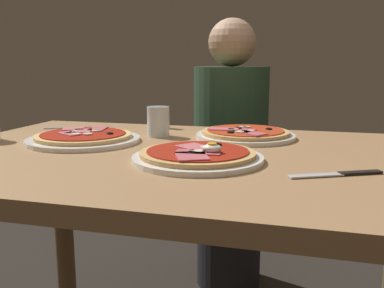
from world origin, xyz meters
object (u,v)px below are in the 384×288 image
Objects in this scene: pizza_foreground at (198,156)px; pizza_across_right at (245,134)px; dining_table at (182,197)px; knife at (342,174)px; pizza_across_left at (84,138)px; salt_shaker at (165,118)px; diner_person at (230,163)px; water_glass_far at (158,124)px; fork at (64,128)px.

pizza_foreground is 1.02× the size of pizza_across_right.
knife reaches higher than dining_table.
pizza_across_left is 0.33m from salt_shaker.
pizza_foreground is 4.42× the size of salt_shaker.
diner_person reaches higher than pizza_across_left.
water_glass_far reaches higher than pizza_across_left.
pizza_across_right reaches higher than fork.
dining_table is 8.57× the size of fork.
water_glass_far reaches higher than dining_table.
pizza_across_left is 2.08× the size of fork.
pizza_across_right is 1.59× the size of knife.
pizza_across_left reaches higher than dining_table.
water_glass_far is 0.60m from knife.
diner_person is at bearing 49.97° from fork.
pizza_foreground reaches higher than dining_table.
pizza_across_right is 0.61m from fork.
pizza_across_right is at bearing -2.17° from fork.
pizza_across_left reaches higher than fork.
pizza_across_left is 1.71× the size of knife.
knife is (0.25, -0.37, -0.01)m from pizza_across_right.
water_glass_far reaches higher than pizza_across_right.
salt_shaker reaches higher than knife.
knife is 0.15× the size of diner_person.
fork is (-0.36, 0.06, -0.04)m from water_glass_far.
pizza_foreground is 3.30× the size of water_glass_far.
dining_table is 0.30m from pizza_across_right.
pizza_across_left is 4.68× the size of salt_shaker.
pizza_across_right is 0.45m from knife.
water_glass_far is at bearing 146.48° from knife.
pizza_across_right is at bearing 22.82° from pizza_across_left.
pizza_across_right is (0.43, 0.18, 0.00)m from pizza_across_left.
pizza_across_right is 1.92× the size of fork.
pizza_across_right is at bearing 8.62° from water_glass_far.
pizza_across_right is (0.12, 0.24, 0.13)m from dining_table.
pizza_foreground is at bearing -100.28° from pizza_across_right.
fork is at bearing 170.15° from water_glass_far.
knife is (0.31, -0.05, -0.01)m from pizza_foreground.
fork is 0.34m from salt_shaker.
water_glass_far is at bearing 79.91° from diner_person.
fork is at bearing 147.77° from pizza_foreground.
dining_table is 4.36× the size of pizza_foreground.
pizza_across_left is 0.28m from fork.
pizza_across_left is at bearing -157.18° from pizza_across_right.
salt_shaker is 0.06× the size of diner_person.
salt_shaker is at bearing 65.40° from pizza_across_left.
pizza_foreground is at bearing -32.23° from fork.
pizza_foreground is 0.94m from diner_person.
diner_person is at bearing 104.10° from pizza_across_right.
fork is at bearing 151.81° from dining_table.
water_glass_far is 0.16m from salt_shaker.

